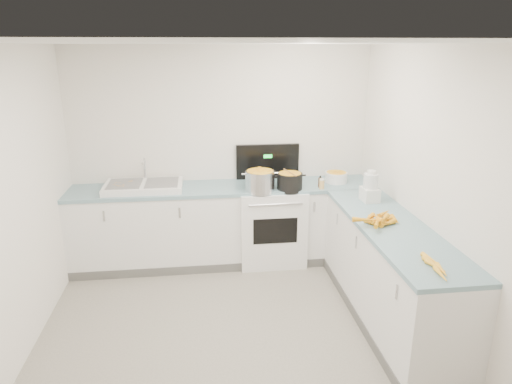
{
  "coord_description": "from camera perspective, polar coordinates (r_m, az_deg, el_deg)",
  "views": [
    {
      "loc": [
        -0.25,
        -3.32,
        2.48
      ],
      "look_at": [
        0.3,
        1.1,
        1.05
      ],
      "focal_mm": 32.0,
      "sensor_mm": 36.0,
      "label": 1
    }
  ],
  "objects": [
    {
      "name": "wooden_spoon",
      "position": [
        5.11,
        4.25,
        2.46
      ],
      "size": [
        0.09,
        0.32,
        0.01
      ],
      "primitive_type": "cylinder",
      "rotation": [
        1.57,
        0.0,
        0.24
      ],
      "color": "#AD7A47",
      "rests_on": "black_pot"
    },
    {
      "name": "ceiling",
      "position": [
        3.33,
        -2.91,
        18.13
      ],
      "size": [
        3.5,
        4.0,
        0.0
      ],
      "primitive_type": null,
      "rotation": [
        3.14,
        0.0,
        0.0
      ],
      "color": "white",
      "rests_on": "ground"
    },
    {
      "name": "steel_pot",
      "position": [
        5.08,
        0.51,
        1.34
      ],
      "size": [
        0.42,
        0.42,
        0.24
      ],
      "primitive_type": "cylinder",
      "rotation": [
        0.0,
        0.0,
        -0.35
      ],
      "color": "silver",
      "rests_on": "stove"
    },
    {
      "name": "stove",
      "position": [
        5.45,
        1.85,
        -3.8
      ],
      "size": [
        0.76,
        0.65,
        1.36
      ],
      "color": "white",
      "rests_on": "ground"
    },
    {
      "name": "black_pot",
      "position": [
        5.14,
        4.23,
        1.26
      ],
      "size": [
        0.32,
        0.32,
        0.2
      ],
      "primitive_type": "cylinder",
      "rotation": [
        0.0,
        0.0,
        0.12
      ],
      "color": "black",
      "rests_on": "stove"
    },
    {
      "name": "floor",
      "position": [
        4.15,
        -2.35,
        -18.9
      ],
      "size": [
        3.5,
        4.0,
        0.0
      ],
      "primitive_type": null,
      "color": "gray",
      "rests_on": "ground"
    },
    {
      "name": "sink",
      "position": [
        5.28,
        -13.87,
        0.73
      ],
      "size": [
        0.86,
        0.52,
        0.31
      ],
      "color": "white",
      "rests_on": "counter_back"
    },
    {
      "name": "mixing_bowl",
      "position": [
        5.47,
        9.99,
        1.83
      ],
      "size": [
        0.3,
        0.3,
        0.12
      ],
      "primitive_type": "cylinder",
      "rotation": [
        0.0,
        0.0,
        -0.13
      ],
      "color": "white",
      "rests_on": "counter_back"
    },
    {
      "name": "counter_back",
      "position": [
        5.41,
        -3.95,
        -4.04
      ],
      "size": [
        3.5,
        0.62,
        0.94
      ],
      "color": "white",
      "rests_on": "ground"
    },
    {
      "name": "counter_right",
      "position": [
        4.48,
        16.33,
        -9.65
      ],
      "size": [
        0.62,
        2.2,
        0.94
      ],
      "color": "white",
      "rests_on": "ground"
    },
    {
      "name": "carrot_pile",
      "position": [
        4.28,
        15.16,
        -3.4
      ],
      "size": [
        0.46,
        0.42,
        0.09
      ],
      "color": "orange",
      "rests_on": "counter_right"
    },
    {
      "name": "peelings",
      "position": [
        5.29,
        -16.23,
        1.01
      ],
      "size": [
        0.22,
        0.25,
        0.01
      ],
      "color": "tan",
      "rests_on": "sink"
    },
    {
      "name": "food_processor",
      "position": [
        4.85,
        14.09,
        0.48
      ],
      "size": [
        0.17,
        0.2,
        0.33
      ],
      "color": "white",
      "rests_on": "counter_right"
    },
    {
      "name": "extract_bottle",
      "position": [
        5.26,
        8.01,
        1.2
      ],
      "size": [
        0.04,
        0.04,
        0.11
      ],
      "primitive_type": "cylinder",
      "color": "#593319",
      "rests_on": "counter_back"
    },
    {
      "name": "spice_jar",
      "position": [
        5.19,
        8.23,
        0.94
      ],
      "size": [
        0.06,
        0.06,
        0.1
      ],
      "primitive_type": "cylinder",
      "color": "#E5B266",
      "rests_on": "counter_back"
    },
    {
      "name": "wall_right",
      "position": [
        4.07,
        22.8,
        -1.23
      ],
      "size": [
        0.0,
        4.0,
        2.5
      ],
      "primitive_type": null,
      "rotation": [
        1.57,
        0.0,
        -1.57
      ],
      "color": "white",
      "rests_on": "ground"
    },
    {
      "name": "peeled_carrots",
      "position": [
        3.58,
        21.56,
        -8.62
      ],
      "size": [
        0.11,
        0.43,
        0.04
      ],
      "color": "yellow",
      "rests_on": "counter_right"
    },
    {
      "name": "wall_back",
      "position": [
        5.47,
        -4.31,
        4.74
      ],
      "size": [
        3.5,
        0.0,
        2.5
      ],
      "primitive_type": null,
      "rotation": [
        1.57,
        0.0,
        0.0
      ],
      "color": "white",
      "rests_on": "ground"
    }
  ]
}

